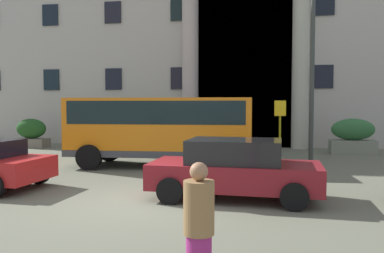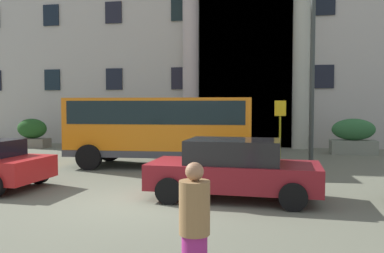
% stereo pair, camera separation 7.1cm
% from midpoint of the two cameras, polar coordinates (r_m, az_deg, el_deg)
% --- Properties ---
extents(ground_plane, '(80.00, 64.00, 0.12)m').
position_cam_midpoint_polar(ground_plane, '(9.63, -6.85, -11.08)').
color(ground_plane, '#5F614F').
extents(office_building_facade, '(33.58, 9.67, 17.05)m').
position_cam_midpoint_polar(office_building_facade, '(27.26, 4.27, 16.31)').
color(office_building_facade, '#ADA99E').
rests_on(office_building_facade, ground_plane).
extents(orange_minibus, '(6.77, 2.85, 2.54)m').
position_cam_midpoint_polar(orange_minibus, '(14.94, -4.62, 0.18)').
color(orange_minibus, orange).
rests_on(orange_minibus, ground_plane).
extents(bus_stop_sign, '(0.44, 0.08, 2.46)m').
position_cam_midpoint_polar(bus_stop_sign, '(16.15, 12.23, 0.32)').
color(bus_stop_sign, '#969312').
rests_on(bus_stop_sign, ground_plane).
extents(hedge_planter_east, '(1.75, 0.90, 1.65)m').
position_cam_midpoint_polar(hedge_planter_east, '(21.24, -13.60, -1.01)').
color(hedge_planter_east, '#6E695B').
rests_on(hedge_planter_east, ground_plane).
extents(hedge_planter_entrance_right, '(2.02, 0.91, 1.65)m').
position_cam_midpoint_polar(hedge_planter_entrance_right, '(20.04, 21.72, -1.40)').
color(hedge_planter_entrance_right, slate).
rests_on(hedge_planter_entrance_right, ground_plane).
extents(hedge_planter_far_east, '(1.75, 0.92, 1.54)m').
position_cam_midpoint_polar(hedge_planter_far_east, '(23.18, -21.89, -0.93)').
color(hedge_planter_far_east, '#6F685B').
rests_on(hedge_planter_far_east, ground_plane).
extents(hedge_planter_far_west, '(1.86, 0.98, 1.43)m').
position_cam_midpoint_polar(hedge_planter_far_west, '(19.76, -4.08, -1.55)').
color(hedge_planter_far_west, slate).
rests_on(hedge_planter_far_west, ground_plane).
extents(parked_sedan_far, '(4.17, 2.10, 1.45)m').
position_cam_midpoint_polar(parked_sedan_far, '(9.91, 5.86, -5.96)').
color(parked_sedan_far, maroon).
rests_on(parked_sedan_far, ground_plane).
extents(pedestrian_woman_dark_dress, '(0.36, 0.36, 1.64)m').
position_cam_midpoint_polar(pedestrian_woman_dark_dress, '(4.80, 0.54, -14.78)').
color(pedestrian_woman_dark_dress, '#992772').
rests_on(pedestrian_woman_dark_dress, ground_plane).
extents(lamppost_plaza_centre, '(0.40, 0.40, 7.08)m').
position_cam_midpoint_polar(lamppost_plaza_centre, '(16.75, 16.56, 9.35)').
color(lamppost_plaza_centre, '#343B37').
rests_on(lamppost_plaza_centre, ground_plane).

